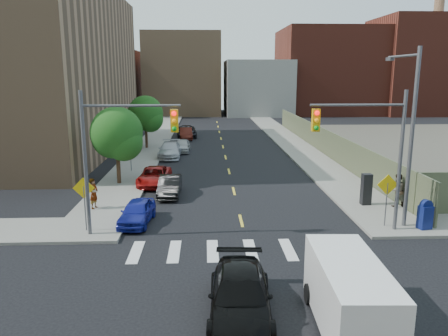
{
  "coord_description": "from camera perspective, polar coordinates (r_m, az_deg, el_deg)",
  "views": [
    {
      "loc": [
        -1.87,
        -14.21,
        7.76
      ],
      "look_at": [
        -0.74,
        12.15,
        2.0
      ],
      "focal_mm": 35.0,
      "sensor_mm": 36.0,
      "label": 1
    }
  ],
  "objects": [
    {
      "name": "parked_car_blue",
      "position": [
        23.43,
        -11.3,
        -5.66
      ],
      "size": [
        1.81,
        3.79,
        1.25
      ],
      "primitive_type": "imported",
      "rotation": [
        0.0,
        0.0,
        -0.09
      ],
      "color": "#1C239A",
      "rests_on": "ground"
    },
    {
      "name": "smokestack",
      "position": [
        95.16,
        25.93,
        14.89
      ],
      "size": [
        1.8,
        1.8,
        28.0
      ],
      "primitive_type": "cylinder",
      "color": "#8C6B4C",
      "rests_on": "ground"
    },
    {
      "name": "bg_bldg_fareast",
      "position": [
        93.18,
        23.43,
        12.1
      ],
      "size": [
        14.0,
        16.0,
        18.0
      ],
      "primitive_type": "cube",
      "color": "#592319",
      "rests_on": "ground"
    },
    {
      "name": "cargo_van",
      "position": [
        14.47,
        15.88,
        -15.34
      ],
      "size": [
        2.19,
        4.9,
        2.21
      ],
      "rotation": [
        0.0,
        0.0,
        -0.04
      ],
      "color": "white",
      "rests_on": "ground"
    },
    {
      "name": "parked_car_grey",
      "position": [
        54.32,
        -4.91,
        4.8
      ],
      "size": [
        2.7,
        5.19,
        1.4
      ],
      "primitive_type": "imported",
      "rotation": [
        0.0,
        0.0,
        0.08
      ],
      "color": "black",
      "rests_on": "ground"
    },
    {
      "name": "warn_sign_midwest",
      "position": [
        35.19,
        -12.13,
        2.61
      ],
      "size": [
        1.06,
        0.06,
        2.83
      ],
      "color": "#59595E",
      "rests_on": "ground"
    },
    {
      "name": "payphone",
      "position": [
        26.98,
        18.08,
        -2.65
      ],
      "size": [
        0.58,
        0.48,
        1.85
      ],
      "primitive_type": "cube",
      "rotation": [
        0.0,
        0.0,
        0.06
      ],
      "color": "black",
      "rests_on": "sidewalk_ne"
    },
    {
      "name": "streetlight_ne",
      "position": [
        23.53,
        23.01,
        5.14
      ],
      "size": [
        0.25,
        3.7,
        9.0
      ],
      "color": "#59595E",
      "rests_on": "ground"
    },
    {
      "name": "parked_car_white",
      "position": [
        43.93,
        -5.47,
        2.94
      ],
      "size": [
        1.6,
        3.79,
        1.28
      ],
      "primitive_type": "imported",
      "rotation": [
        0.0,
        0.0,
        -0.02
      ],
      "color": "#B6B6B6",
      "rests_on": "ground"
    },
    {
      "name": "sidewalk_nw",
      "position": [
        56.54,
        -8.43,
        4.38
      ],
      "size": [
        3.5,
        73.0,
        0.15
      ],
      "primitive_type": "cube",
      "color": "gray",
      "rests_on": "ground"
    },
    {
      "name": "bg_bldg_west",
      "position": [
        86.6,
        -16.19,
        10.68
      ],
      "size": [
        14.0,
        18.0,
        12.0
      ],
      "primitive_type": "cube",
      "color": "#592319",
      "rests_on": "ground"
    },
    {
      "name": "signal_ne",
      "position": [
        21.92,
        18.6,
        3.19
      ],
      "size": [
        4.59,
        0.3,
        7.0
      ],
      "color": "#59595E",
      "rests_on": "ground"
    },
    {
      "name": "signal_nw",
      "position": [
        20.88,
        -13.81,
        3.05
      ],
      "size": [
        4.59,
        0.3,
        7.0
      ],
      "color": "#59595E",
      "rests_on": "ground"
    },
    {
      "name": "warn_sign_nw",
      "position": [
        22.3,
        -17.81,
        -3.28
      ],
      "size": [
        1.06,
        0.06,
        2.83
      ],
      "color": "#59595E",
      "rests_on": "ground"
    },
    {
      "name": "ground",
      "position": [
        16.3,
        4.62,
        -16.16
      ],
      "size": [
        160.0,
        160.0,
        0.0
      ],
      "primitive_type": "plane",
      "color": "black",
      "rests_on": "ground"
    },
    {
      "name": "bg_bldg_center",
      "position": [
        84.83,
        4.3,
        10.42
      ],
      "size": [
        12.0,
        16.0,
        10.0
      ],
      "primitive_type": "cube",
      "color": "gray",
      "rests_on": "ground"
    },
    {
      "name": "parked_car_silver",
      "position": [
        41.1,
        -7.08,
        2.36
      ],
      "size": [
        2.01,
        4.94,
        1.43
      ],
      "primitive_type": "imported",
      "rotation": [
        0.0,
        0.0,
        0.0
      ],
      "color": "#B4B6BC",
      "rests_on": "ground"
    },
    {
      "name": "sidewalk_ne",
      "position": [
        57.05,
        7.3,
        4.48
      ],
      "size": [
        3.5,
        73.0,
        0.15
      ],
      "primitive_type": "cube",
      "color": "gray",
      "rests_on": "ground"
    },
    {
      "name": "mailbox",
      "position": [
        23.96,
        24.8,
        -5.55
      ],
      "size": [
        0.71,
        0.6,
        1.5
      ],
      "rotation": [
        0.0,
        0.0,
        0.24
      ],
      "color": "navy",
      "rests_on": "sidewalk_ne"
    },
    {
      "name": "bg_bldg_midwest",
      "position": [
        86.31,
        -5.32,
        12.1
      ],
      "size": [
        14.0,
        16.0,
        15.0
      ],
      "primitive_type": "cube",
      "color": "#8C6B4C",
      "rests_on": "ground"
    },
    {
      "name": "warn_sign_ne",
      "position": [
        23.33,
        20.54,
        -2.79
      ],
      "size": [
        1.06,
        0.06,
        2.83
      ],
      "color": "#59595E",
      "rests_on": "ground"
    },
    {
      "name": "black_sedan",
      "position": [
        14.67,
        2.12,
        -16.38
      ],
      "size": [
        2.31,
        5.08,
        1.44
      ],
      "primitive_type": "imported",
      "rotation": [
        0.0,
        0.0,
        -0.06
      ],
      "color": "black",
      "rests_on": "ground"
    },
    {
      "name": "parked_car_black",
      "position": [
        28.34,
        -7.1,
        -2.35
      ],
      "size": [
        1.37,
        3.86,
        1.27
      ],
      "primitive_type": "imported",
      "rotation": [
        0.0,
        0.0,
        -0.01
      ],
      "color": "black",
      "rests_on": "ground"
    },
    {
      "name": "parked_car_maroon",
      "position": [
        52.29,
        -5.0,
        4.5
      ],
      "size": [
        1.76,
        4.28,
        1.38
      ],
      "primitive_type": "imported",
      "rotation": [
        0.0,
        0.0,
        0.07
      ],
      "color": "#43140D",
      "rests_on": "ground"
    },
    {
      "name": "fence_north",
      "position": [
        44.22,
        12.63,
        3.55
      ],
      "size": [
        0.12,
        44.0,
        2.5
      ],
      "primitive_type": "cube",
      "color": "#515B3F",
      "rests_on": "ground"
    },
    {
      "name": "tree_west_far",
      "position": [
        45.87,
        -10.2,
        6.77
      ],
      "size": [
        3.66,
        3.64,
        5.52
      ],
      "color": "#332114",
      "rests_on": "ground"
    },
    {
      "name": "parked_car_red",
      "position": [
        31.18,
        -9.07,
        -1.07
      ],
      "size": [
        2.23,
        4.56,
        1.25
      ],
      "primitive_type": "imported",
      "rotation": [
        0.0,
        0.0,
        -0.04
      ],
      "color": "#A11110",
      "rests_on": "ground"
    },
    {
      "name": "pedestrian_west",
      "position": [
        26.02,
        -16.64,
        -3.2
      ],
      "size": [
        0.59,
        0.74,
        1.76
      ],
      "primitive_type": "imported",
      "rotation": [
        0.0,
        0.0,
        1.28
      ],
      "color": "gray",
      "rests_on": "sidewalk_nw"
    },
    {
      "name": "tree_west_near",
      "position": [
        31.17,
        -13.82,
        4.06
      ],
      "size": [
        3.66,
        3.64,
        5.52
      ],
      "color": "#332114",
      "rests_on": "ground"
    },
    {
      "name": "pedestrian_east",
      "position": [
        27.18,
        21.66,
        -2.72
      ],
      "size": [
        1.09,
        0.93,
        1.94
      ],
      "primitive_type": "imported",
      "rotation": [
        0.0,
        0.0,
        3.37
      ],
      "color": "gray",
      "rests_on": "sidewalk_ne"
    },
    {
      "name": "bg_bldg_east",
      "position": [
        89.45,
        13.32,
        12.15
      ],
      "size": [
        18.0,
        18.0,
        16.0
      ],
      "primitive_type": "cube",
      "color": "#592319",
      "rests_on": "ground"
    }
  ]
}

